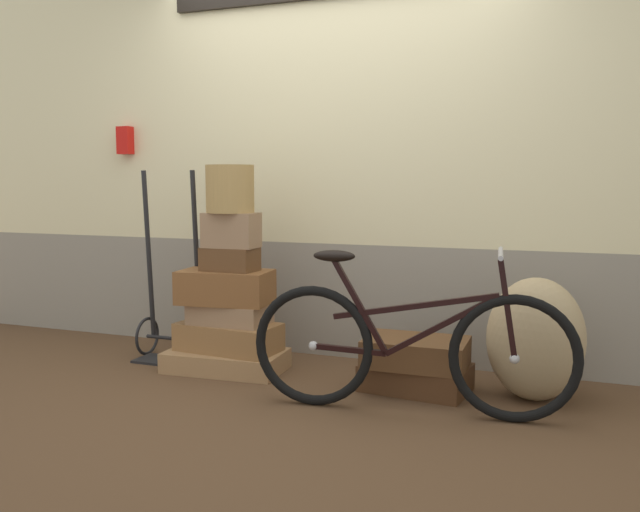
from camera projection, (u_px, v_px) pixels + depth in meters
ground at (291, 393)px, 3.89m from camera, size 8.47×5.20×0.06m
station_building at (342, 136)px, 4.51m from camera, size 6.47×0.74×2.94m
suitcase_0 at (226, 361)px, 4.24m from camera, size 0.75×0.45×0.12m
suitcase_1 at (229, 337)px, 4.24m from camera, size 0.65×0.39×0.17m
suitcase_2 at (230, 313)px, 4.22m from camera, size 0.48×0.29×0.13m
suitcase_3 at (225, 287)px, 4.21m from camera, size 0.59×0.38×0.21m
suitcase_4 at (230, 259)px, 4.18m from camera, size 0.34×0.21×0.14m
suitcase_5 at (231, 230)px, 4.16m from camera, size 0.33×0.21×0.21m
suitcase_6 at (416, 377)px, 3.84m from camera, size 0.62×0.43×0.15m
suitcase_7 at (416, 352)px, 3.79m from camera, size 0.57×0.38×0.15m
wicker_basket at (230, 189)px, 4.14m from camera, size 0.29×0.29×0.29m
luggage_trolley at (172, 315)px, 4.50m from camera, size 0.45×0.35×1.25m
burlap_sack at (535, 339)px, 3.64m from camera, size 0.52×0.44×0.67m
bicycle at (409, 347)px, 3.43m from camera, size 1.65×0.46×0.85m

